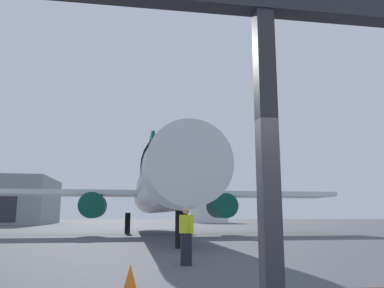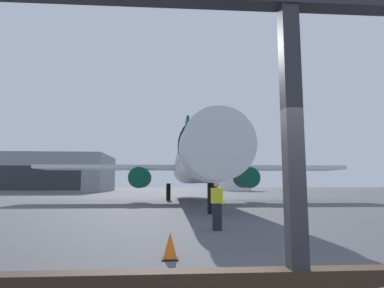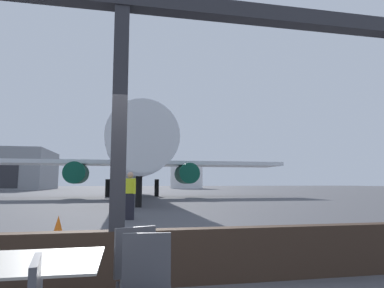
{
  "view_description": "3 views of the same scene",
  "coord_description": "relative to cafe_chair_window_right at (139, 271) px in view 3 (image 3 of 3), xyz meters",
  "views": [
    {
      "loc": [
        -1.44,
        -3.9,
        1.48
      ],
      "look_at": [
        0.86,
        10.44,
        4.16
      ],
      "focal_mm": 36.31,
      "sensor_mm": 36.0,
      "label": 1
    },
    {
      "loc": [
        -1.4,
        -3.55,
        1.64
      ],
      "look_at": [
        -0.12,
        15.05,
        3.97
      ],
      "focal_mm": 29.97,
      "sensor_mm": 36.0,
      "label": 2
    },
    {
      "loc": [
        0.08,
        -4.51,
        1.33
      ],
      "look_at": [
        3.04,
        10.15,
        3.09
      ],
      "focal_mm": 31.16,
      "sensor_mm": 36.0,
      "label": 3
    }
  ],
  "objects": [
    {
      "name": "fuel_storage_tank",
      "position": [
        14.78,
        77.67,
        2.37
      ],
      "size": [
        7.91,
        7.91,
        5.83
      ],
      "primitive_type": "cylinder",
      "color": "white",
      "rests_on": "ground"
    },
    {
      "name": "ground_plane",
      "position": [
        -0.23,
        41.36,
        -0.54
      ],
      "size": [
        220.0,
        220.0,
        0.0
      ],
      "primitive_type": "plane",
      "color": "#4C4C51"
    },
    {
      "name": "cafe_chair_aisle_right",
      "position": [
        0.04,
        -0.38,
        -0.0
      ],
      "size": [
        0.42,
        0.42,
        0.92
      ],
      "color": "#4C4C51",
      "rests_on": "ground"
    },
    {
      "name": "window_frame",
      "position": [
        -0.23,
        1.36,
        0.81
      ],
      "size": [
        9.05,
        0.24,
        4.0
      ],
      "color": "#38281E",
      "rests_on": "ground"
    },
    {
      "name": "cafe_chair_window_right",
      "position": [
        0.0,
        0.0,
        0.0
      ],
      "size": [
        0.49,
        0.49,
        0.92
      ],
      "color": "#4C4C51",
      "rests_on": "ground"
    },
    {
      "name": "ground_crew_worker",
      "position": [
        0.06,
        9.39,
        0.36
      ],
      "size": [
        0.4,
        0.47,
        1.74
      ],
      "color": "black",
      "rests_on": "ground"
    },
    {
      "name": "airplane",
      "position": [
        0.63,
        27.21,
        2.96
      ],
      "size": [
        29.42,
        30.18,
        10.35
      ],
      "color": "silver",
      "rests_on": "ground"
    },
    {
      "name": "traffic_cone",
      "position": [
        -1.62,
        5.09,
        -0.27
      ],
      "size": [
        0.36,
        0.36,
        0.59
      ],
      "color": "orange",
      "rests_on": "ground"
    }
  ]
}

